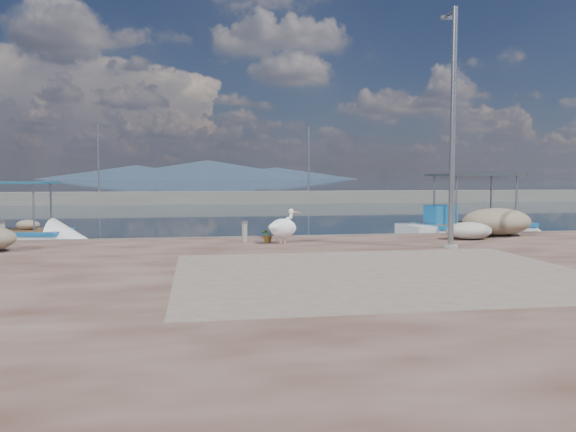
# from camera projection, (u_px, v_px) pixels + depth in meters

# --- Properties ---
(ground) EXTENTS (1400.00, 1400.00, 0.00)m
(ground) POSITION_uv_depth(u_px,v_px,m) (311.00, 274.00, 15.07)
(ground) COLOR #162635
(ground) RESTS_ON ground
(quay) EXTENTS (44.00, 22.00, 0.50)m
(quay) POSITION_uv_depth(u_px,v_px,m) (385.00, 321.00, 9.15)
(quay) COLOR #46271E
(quay) RESTS_ON ground
(quay_patch) EXTENTS (9.00, 7.00, 0.01)m
(quay_patch) POSITION_uv_depth(u_px,v_px,m) (383.00, 273.00, 12.25)
(quay_patch) COLOR gray
(quay_patch) RESTS_ON quay
(breakwater) EXTENTS (120.00, 2.20, 7.50)m
(breakwater) POSITION_uv_depth(u_px,v_px,m) (228.00, 197.00, 54.41)
(breakwater) COLOR gray
(breakwater) RESTS_ON ground
(mountains) EXTENTS (370.00, 280.00, 22.00)m
(mountains) POSITION_uv_depth(u_px,v_px,m) (202.00, 171.00, 655.01)
(mountains) COLOR #28384C
(mountains) RESTS_ON ground
(boat_left) EXTENTS (6.14, 2.93, 2.83)m
(boat_left) POSITION_uv_depth(u_px,v_px,m) (8.00, 239.00, 21.39)
(boat_left) COLOR white
(boat_left) RESTS_ON ground
(boat_right) EXTENTS (6.86, 3.09, 3.19)m
(boat_right) POSITION_uv_depth(u_px,v_px,m) (472.00, 232.00, 23.95)
(boat_right) COLOR white
(boat_right) RESTS_ON ground
(pelican) EXTENTS (1.15, 0.79, 1.10)m
(pelican) POSITION_uv_depth(u_px,v_px,m) (283.00, 227.00, 17.64)
(pelican) COLOR tan
(pelican) RESTS_ON quay
(lamp_post) EXTENTS (0.44, 0.96, 7.00)m
(lamp_post) POSITION_uv_depth(u_px,v_px,m) (452.00, 136.00, 16.42)
(lamp_post) COLOR gray
(lamp_post) RESTS_ON quay
(bollard_near) EXTENTS (0.23, 0.23, 0.69)m
(bollard_near) POSITION_uv_depth(u_px,v_px,m) (245.00, 230.00, 18.15)
(bollard_near) COLOR gray
(bollard_near) RESTS_ON quay
(bollard_far) EXTENTS (0.25, 0.25, 0.75)m
(bollard_far) POSITION_uv_depth(u_px,v_px,m) (2.00, 232.00, 17.42)
(bollard_far) COLOR gray
(bollard_far) RESTS_ON quay
(potted_plant) EXTENTS (0.57, 0.54, 0.50)m
(potted_plant) POSITION_uv_depth(u_px,v_px,m) (268.00, 235.00, 18.04)
(potted_plant) COLOR #33722D
(potted_plant) RESTS_ON quay
(net_pile_d) EXTENTS (1.56, 1.17, 0.58)m
(net_pile_d) POSITION_uv_depth(u_px,v_px,m) (469.00, 231.00, 18.91)
(net_pile_d) COLOR beige
(net_pile_d) RESTS_ON quay
(net_pile_c) EXTENTS (2.52, 1.80, 0.99)m
(net_pile_c) POSITION_uv_depth(u_px,v_px,m) (496.00, 222.00, 20.14)
(net_pile_c) COLOR tan
(net_pile_c) RESTS_ON quay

